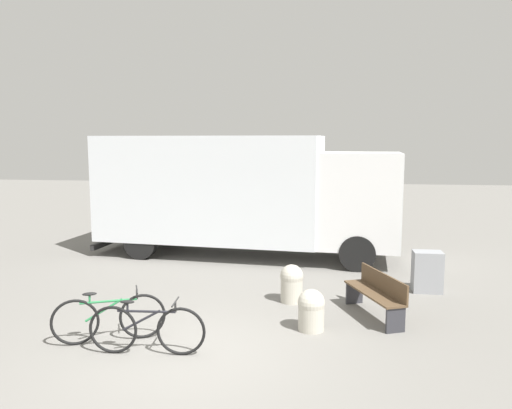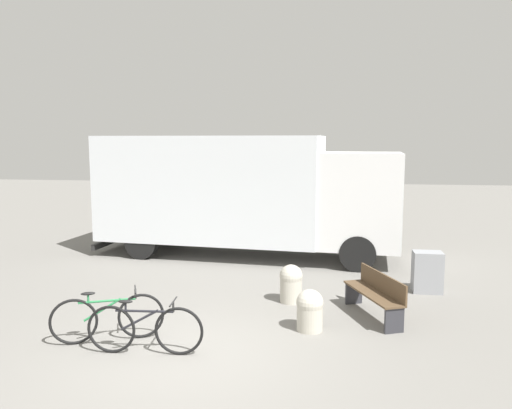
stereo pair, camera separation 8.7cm
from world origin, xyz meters
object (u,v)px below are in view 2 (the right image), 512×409
delivery_truck (242,191)px  bicycle_middle (145,329)px  utility_box (427,272)px  bollard_far_bench (291,283)px  bicycle_near (108,317)px  bollard_near_bench (310,310)px  park_bench (376,293)px

delivery_truck → bicycle_middle: 6.68m
bicycle_middle → utility_box: bearing=34.2°
bollard_far_bench → bicycle_near: bearing=-139.4°
bollard_far_bench → utility_box: utility_box is taller
bicycle_near → bollard_near_bench: 3.28m
bicycle_near → bollard_near_bench: bearing=-6.8°
bollard_far_bench → delivery_truck: bearing=113.1°
delivery_truck → bollard_far_bench: bearing=-61.8°
delivery_truck → bicycle_middle: size_ratio=4.73×
park_bench → utility_box: bearing=-58.1°
delivery_truck → bollard_far_bench: size_ratio=11.10×
bollard_far_bench → bollard_near_bench: bearing=-73.7°
bollard_near_bench → bollard_far_bench: (-0.42, 1.43, 0.03)m
bollard_far_bench → utility_box: size_ratio=0.87×
park_bench → bicycle_middle: bearing=98.1°
park_bench → bicycle_near: 4.64m
utility_box → bollard_near_bench: bearing=-133.6°
park_bench → utility_box: utility_box is taller
delivery_truck → park_bench: bearing=-49.1°
bollard_near_bench → utility_box: size_ratio=0.82×
park_bench → bicycle_near: size_ratio=1.02×
bicycle_near → bicycle_middle: size_ratio=0.93×
delivery_truck → utility_box: bearing=-27.0°
bicycle_near → bollard_far_bench: 3.60m
bollard_near_bench → bollard_far_bench: bollard_far_bench is taller
bicycle_middle → bollard_far_bench: 3.36m
bollard_near_bench → bollard_far_bench: size_ratio=0.94×
delivery_truck → bollard_near_bench: (2.05, -5.24, -1.43)m
delivery_truck → bicycle_middle: bearing=-88.1°
park_bench → bicycle_near: (-4.31, -1.71, -0.06)m
bicycle_near → utility_box: 6.48m
delivery_truck → park_bench: size_ratio=5.00×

